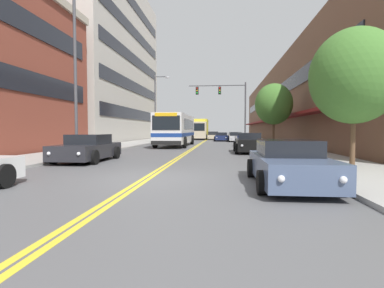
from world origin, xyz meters
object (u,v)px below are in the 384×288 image
street_lamp_left_near (81,61)px  car_beige_parked_right_far (234,136)px  car_charcoal_parked_left_mid (88,149)px  car_navy_moving_lead (221,137)px  box_truck (200,129)px  street_tree_right_near (354,76)px  city_bus (176,129)px  car_black_parked_right_end (249,143)px  car_slate_blue_parked_right_foreground (288,164)px  car_champagne_moving_second (213,136)px  street_lamp_left_far (157,104)px  car_silver_parked_right_mid (236,137)px  street_tree_right_mid (274,104)px  traffic_signal_mast (227,100)px

street_lamp_left_near → car_beige_parked_right_far: bearing=73.9°
car_charcoal_parked_left_mid → car_navy_moving_lead: size_ratio=1.00×
car_charcoal_parked_left_mid → box_truck: size_ratio=0.61×
street_tree_right_near → street_lamp_left_near: bearing=166.8°
city_bus → car_black_parked_right_end: 10.42m
car_slate_blue_parked_right_foreground → box_truck: 41.01m
car_navy_moving_lead → car_champagne_moving_second: 6.38m
car_slate_blue_parked_right_foreground → car_navy_moving_lead: size_ratio=0.97×
city_bus → box_truck: box_truck is taller
city_bus → car_charcoal_parked_left_mid: (-2.26, -14.67, -1.06)m
street_lamp_left_far → car_navy_moving_lead: bearing=47.7°
car_slate_blue_parked_right_foreground → car_beige_parked_right_far: size_ratio=0.94×
car_silver_parked_right_mid → car_black_parked_right_end: size_ratio=1.03×
car_beige_parked_right_far → street_tree_right_mid: size_ratio=0.89×
car_beige_parked_right_far → traffic_signal_mast: traffic_signal_mast is taller
car_navy_moving_lead → street_lamp_left_far: street_lamp_left_far is taller
traffic_signal_mast → car_slate_blue_parked_right_foreground: bearing=-87.1°
car_slate_blue_parked_right_foreground → car_champagne_moving_second: size_ratio=1.05×
car_beige_parked_right_far → box_truck: size_ratio=0.63×
car_beige_parked_right_far → street_tree_right_near: 35.49m
car_black_parked_right_end → box_truck: (-5.48, 28.43, 1.05)m
car_beige_parked_right_far → car_silver_parked_right_mid: bearing=-90.6°
car_champagne_moving_second → street_lamp_left_near: size_ratio=0.49×
box_truck → traffic_signal_mast: traffic_signal_mast is taller
car_black_parked_right_end → street_tree_right_mid: size_ratio=0.84×
city_bus → street_tree_right_near: (9.61, -16.85, 1.97)m
car_slate_blue_parked_right_foreground → box_truck: size_ratio=0.60×
car_slate_blue_parked_right_foreground → car_black_parked_right_end: car_black_parked_right_end is taller
city_bus → car_silver_parked_right_mid: city_bus is taller
city_bus → car_black_parked_right_end: (6.34, -8.20, -1.05)m
car_charcoal_parked_left_mid → car_champagne_moving_second: car_charcoal_parked_left_mid is taller
car_silver_parked_right_mid → street_tree_right_near: bearing=-83.3°
car_black_parked_right_end → traffic_signal_mast: (-1.33, 15.55, 4.54)m
car_beige_parked_right_far → car_navy_moving_lead: 5.52m
traffic_signal_mast → city_bus: bearing=-124.2°
car_slate_blue_parked_right_foreground → street_tree_right_mid: bearing=81.9°
car_charcoal_parked_left_mid → car_beige_parked_right_far: 34.15m
city_bus → car_slate_blue_parked_right_foreground: size_ratio=2.35×
car_silver_parked_right_mid → car_champagne_moving_second: size_ratio=1.08×
car_navy_moving_lead → street_tree_right_near: street_tree_right_near is taller
car_charcoal_parked_left_mid → car_champagne_moving_second: (5.32, 34.12, -0.04)m
city_bus → street_tree_right_mid: bearing=-18.2°
box_truck → street_tree_right_near: size_ratio=1.41×
car_champagne_moving_second → car_charcoal_parked_left_mid: bearing=-98.9°
city_bus → street_lamp_left_far: bearing=120.9°
city_bus → street_lamp_left_near: street_lamp_left_near is taller
car_slate_blue_parked_right_foreground → car_silver_parked_right_mid: bearing=90.2°
car_champagne_moving_second → traffic_signal_mast: (1.95, -12.10, 4.59)m
car_slate_blue_parked_right_foreground → box_truck: (-5.55, 40.61, 1.10)m
traffic_signal_mast → street_tree_right_mid: traffic_signal_mast is taller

